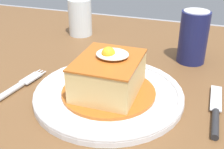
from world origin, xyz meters
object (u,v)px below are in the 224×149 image
(fork, at_px, (16,87))
(drinking_glass, at_px, (80,20))
(main_plate, at_px, (109,93))
(soda_can, at_px, (193,37))
(knife, at_px, (216,116))

(fork, xyz_separation_m, drinking_glass, (-0.01, 0.34, 0.04))
(drinking_glass, bearing_deg, fork, -87.95)
(fork, relative_size, drinking_glass, 1.35)
(main_plate, height_order, drinking_glass, drinking_glass)
(main_plate, xyz_separation_m, soda_can, (0.13, 0.22, 0.05))
(main_plate, relative_size, fork, 2.00)
(fork, relative_size, soda_can, 1.14)
(fork, distance_m, knife, 0.38)
(knife, bearing_deg, soda_can, 105.57)
(main_plate, distance_m, drinking_glass, 0.37)
(knife, bearing_deg, fork, -175.78)
(main_plate, height_order, soda_can, soda_can)
(drinking_glass, bearing_deg, knife, -38.71)
(soda_can, height_order, drinking_glass, soda_can)
(soda_can, distance_m, drinking_glass, 0.34)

